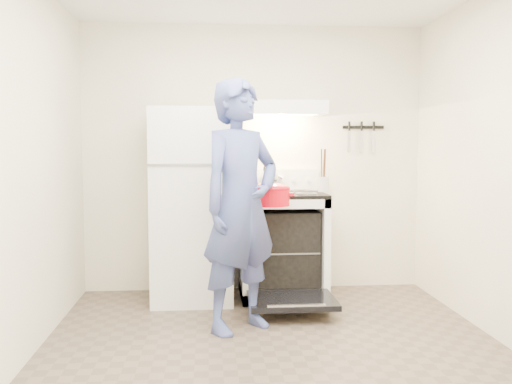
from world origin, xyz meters
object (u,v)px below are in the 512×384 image
(refrigerator, at_px, (192,205))
(stove_body, at_px, (282,247))
(dutch_oven, at_px, (271,197))
(person, at_px, (241,206))
(tea_kettle, at_px, (269,177))

(refrigerator, distance_m, stove_body, 0.90)
(stove_body, bearing_deg, dutch_oven, -106.57)
(stove_body, relative_size, person, 0.49)
(refrigerator, relative_size, stove_body, 1.85)
(stove_body, distance_m, person, 1.10)
(refrigerator, xyz_separation_m, tea_kettle, (0.72, 0.24, 0.23))
(tea_kettle, bearing_deg, person, -106.82)
(dutch_oven, bearing_deg, tea_kettle, 84.56)
(person, height_order, dutch_oven, person)
(tea_kettle, height_order, person, person)
(person, bearing_deg, dutch_oven, 14.94)
(stove_body, bearing_deg, tea_kettle, 113.07)
(refrigerator, height_order, tea_kettle, refrigerator)
(refrigerator, bearing_deg, stove_body, 1.77)
(tea_kettle, bearing_deg, dutch_oven, -95.44)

